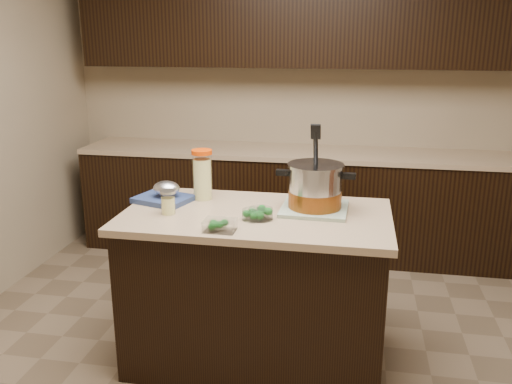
% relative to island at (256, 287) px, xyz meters
% --- Properties ---
extents(ground_plane, '(4.00, 4.00, 0.00)m').
position_rel_island_xyz_m(ground_plane, '(0.00, 0.00, -0.45)').
color(ground_plane, brown).
rests_on(ground_plane, ground).
extents(room_shell, '(4.04, 4.04, 2.72)m').
position_rel_island_xyz_m(room_shell, '(0.00, 0.00, 1.26)').
color(room_shell, tan).
rests_on(room_shell, ground).
extents(back_cabinets, '(3.60, 0.63, 2.33)m').
position_rel_island_xyz_m(back_cabinets, '(0.00, 1.74, 0.49)').
color(back_cabinets, black).
rests_on(back_cabinets, ground).
extents(island, '(1.46, 0.81, 0.90)m').
position_rel_island_xyz_m(island, '(0.00, 0.00, 0.00)').
color(island, black).
rests_on(island, ground).
extents(dish_towel, '(0.37, 0.37, 0.02)m').
position_rel_island_xyz_m(dish_towel, '(0.31, 0.11, 0.46)').
color(dish_towel, '#4E7555').
rests_on(dish_towel, island).
extents(stock_pot, '(0.44, 0.32, 0.44)m').
position_rel_island_xyz_m(stock_pot, '(0.31, 0.11, 0.57)').
color(stock_pot, '#B7B7BC').
rests_on(stock_pot, dish_towel).
extents(lemonade_pitcher, '(0.16, 0.16, 0.29)m').
position_rel_island_xyz_m(lemonade_pitcher, '(-0.36, 0.20, 0.58)').
color(lemonade_pitcher, '#E7E68D').
rests_on(lemonade_pitcher, island).
extents(mason_jar, '(0.10, 0.10, 0.14)m').
position_rel_island_xyz_m(mason_jar, '(-0.47, -0.10, 0.51)').
color(mason_jar, '#E7E68D').
rests_on(mason_jar, island).
extents(broccoli_tub_left, '(0.16, 0.16, 0.06)m').
position_rel_island_xyz_m(broccoli_tub_left, '(0.04, -0.10, 0.48)').
color(broccoli_tub_left, silver).
rests_on(broccoli_tub_left, island).
extents(broccoli_tub_right, '(0.12, 0.12, 0.06)m').
position_rel_island_xyz_m(broccoli_tub_right, '(0.00, -0.11, 0.47)').
color(broccoli_tub_right, silver).
rests_on(broccoli_tub_right, island).
extents(broccoli_tub_rect, '(0.16, 0.12, 0.06)m').
position_rel_island_xyz_m(broccoli_tub_rect, '(-0.13, -0.31, 0.47)').
color(broccoli_tub_rect, silver).
rests_on(broccoli_tub_rect, island).
extents(blue_tray, '(0.36, 0.32, 0.12)m').
position_rel_island_xyz_m(blue_tray, '(-0.56, 0.11, 0.49)').
color(blue_tray, navy).
rests_on(blue_tray, island).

